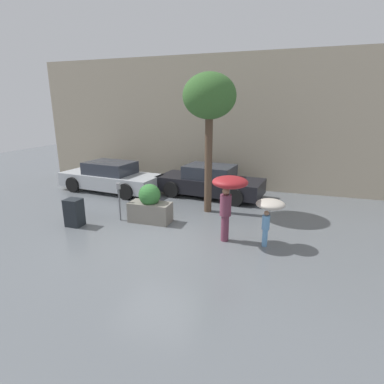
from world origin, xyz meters
TOP-DOWN VIEW (x-y plane):
  - ground_plane at (0.00, 0.00)m, footprint 40.00×40.00m
  - building_facade at (0.00, 6.50)m, footprint 18.00×0.30m
  - planter_box at (-0.80, 1.21)m, footprint 1.40×0.73m
  - person_adult at (1.98, 0.45)m, footprint 0.98×0.98m
  - person_child at (3.09, 0.54)m, footprint 0.78×0.78m
  - parked_car_near at (0.31, 4.79)m, footprint 4.68×2.36m
  - parked_car_far at (-4.22, 4.21)m, footprint 4.84×2.34m
  - street_tree at (0.76, 2.83)m, footprint 1.81×1.81m
  - parking_meter at (-1.83, 1.01)m, footprint 0.14×0.14m
  - newspaper_box at (-2.98, 0.13)m, footprint 0.50×0.44m

SIDE VIEW (x-z plane):
  - ground_plane at x=0.00m, z-range 0.00..0.00m
  - newspaper_box at x=-2.98m, z-range 0.00..0.90m
  - planter_box at x=-0.80m, z-range -0.08..1.22m
  - parked_car_near at x=0.31m, z-range -0.05..1.30m
  - parked_car_far at x=-4.22m, z-range -0.05..1.30m
  - parking_meter at x=-1.83m, z-range 0.28..1.59m
  - person_child at x=3.09m, z-range 0.43..1.78m
  - person_adult at x=1.98m, z-range 0.56..2.49m
  - building_facade at x=0.00m, z-range 0.00..6.00m
  - street_tree at x=0.76m, z-range 1.55..6.41m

